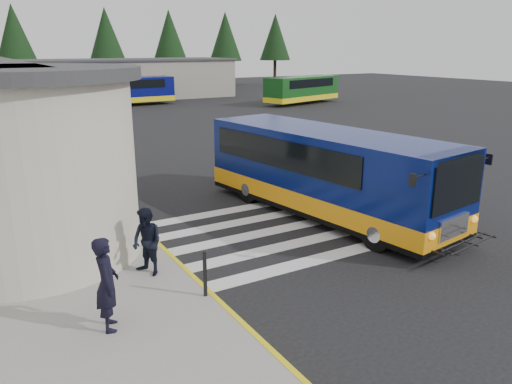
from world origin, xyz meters
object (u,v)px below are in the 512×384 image
far_bus_a (127,90)px  far_bus_b (302,88)px  transit_bus (326,175)px  pedestrian_b (147,242)px  pedestrian_a (107,284)px  bollard (205,274)px

far_bus_a → far_bus_b: (15.47, -7.09, -0.01)m
transit_bus → pedestrian_b: 6.92m
pedestrian_a → far_bus_b: far_bus_b is taller
far_bus_b → far_bus_a: bearing=49.6°
transit_bus → far_bus_a: size_ratio=1.14×
pedestrian_a → bollard: (2.14, 0.24, -0.41)m
bollard → far_bus_a: size_ratio=0.12×
pedestrian_b → bollard: size_ratio=1.55×
transit_bus → pedestrian_b: bearing=-173.7°
transit_bus → far_bus_b: size_ratio=1.12×
far_bus_b → transit_bus: bearing=129.9°
transit_bus → bollard: 6.93m
pedestrian_a → far_bus_a: bearing=-4.4°
transit_bus → far_bus_a: transit_bus is taller
bollard → far_bus_b: bearing=51.4°
far_bus_a → far_bus_b: bearing=-117.1°
transit_bus → far_bus_b: bearing=47.6°
far_bus_b → bollard: bearing=125.7°
far_bus_a → bollard: bearing=163.3°
far_bus_a → far_bus_b: size_ratio=0.98×
transit_bus → pedestrian_a: (-8.13, -3.66, -0.26)m
pedestrian_a → far_bus_a: (12.00, 39.09, 0.40)m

